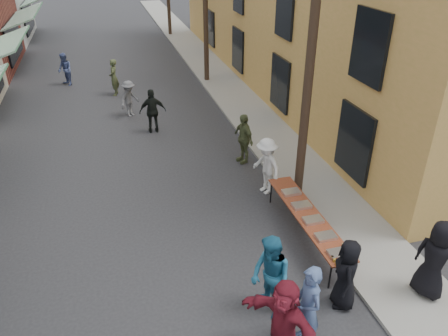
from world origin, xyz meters
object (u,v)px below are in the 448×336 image
utility_pole_near (311,51)px  serving_table (308,216)px  guest_front_a (346,274)px  server (435,259)px  catering_tray_sausage (339,253)px  guest_front_c (270,277)px

utility_pole_near → serving_table: (-0.67, -2.03, -3.79)m
guest_front_a → server: bearing=102.3°
serving_table → server: server is taller
utility_pole_near → guest_front_a: bearing=-101.5°
catering_tray_sausage → server: size_ratio=0.26×
guest_front_a → guest_front_c: 1.68m
serving_table → guest_front_c: bearing=-131.3°
guest_front_c → server: server is taller
utility_pole_near → guest_front_a: size_ratio=5.28×
utility_pole_near → guest_front_c: size_ratio=4.60×
guest_front_a → server: server is taller
catering_tray_sausage → guest_front_c: (-1.89, -0.50, 0.19)m
serving_table → catering_tray_sausage: bearing=-90.0°
utility_pole_near → guest_front_a: (-0.90, -4.41, -3.65)m
serving_table → guest_front_c: size_ratio=2.04×
serving_table → guest_front_a: (-0.23, -2.38, 0.14)m
utility_pole_near → guest_front_c: bearing=-121.5°
catering_tray_sausage → server: (1.72, -1.04, 0.27)m
utility_pole_near → catering_tray_sausage: utility_pole_near is taller
catering_tray_sausage → guest_front_a: (-0.23, -0.73, 0.06)m
utility_pole_near → serving_table: bearing=-108.3°
catering_tray_sausage → guest_front_a: size_ratio=0.29×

